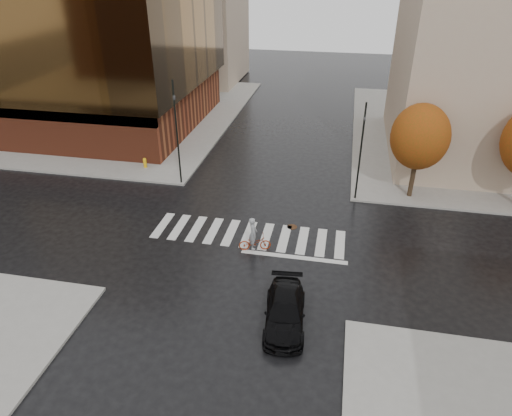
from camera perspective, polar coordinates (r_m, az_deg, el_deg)
The scene contains 11 objects.
ground at distance 27.29m, azimuth -1.19°, elevation -3.88°, with size 120.00×120.00×0.00m, color black.
sidewalk_nw at distance 52.64m, azimuth -19.29°, elevation 11.30°, with size 30.00×30.00×0.15m, color gray.
crosswalk at distance 27.69m, azimuth -0.97°, elevation -3.32°, with size 12.00×3.00×0.01m, color silver.
office_glass at distance 48.95m, azimuth -23.76°, elevation 19.23°, with size 27.00×19.00×16.00m.
tree_ne_a at distance 31.86m, azimuth 19.82°, elevation 8.36°, with size 3.80×3.80×6.50m.
sedan at distance 21.35m, azimuth 3.63°, elevation -12.77°, with size 1.81×4.46×1.29m, color black.
cyclist at distance 25.96m, azimuth -0.23°, elevation -3.92°, with size 1.93×1.07×2.08m.
traffic_light_nw at distance 32.48m, azimuth -9.92°, elevation 10.02°, with size 0.19×0.16×7.49m.
traffic_light_ne at distance 30.66m, azimuth 13.01°, elevation 7.46°, with size 0.16×0.19×6.70m.
fire_hydrant at distance 36.94m, azimuth -13.72°, elevation 5.58°, with size 0.28×0.28×0.78m.
manhole at distance 28.51m, azimuth 4.52°, elevation -2.37°, with size 0.64×0.64×0.01m, color #4C2F1B.
Camera 1 is at (5.02, -22.28, 14.94)m, focal length 32.00 mm.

